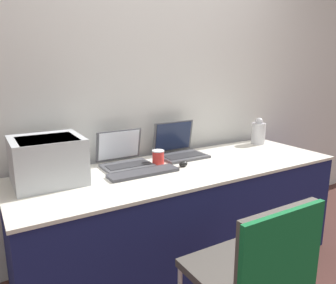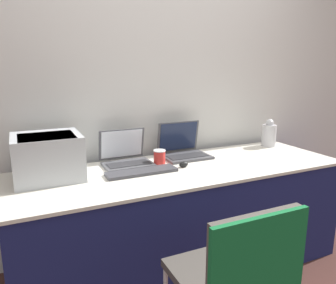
{
  "view_description": "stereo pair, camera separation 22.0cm",
  "coord_description": "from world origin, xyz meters",
  "px_view_note": "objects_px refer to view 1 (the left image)",
  "views": [
    {
      "loc": [
        -1.2,
        -1.43,
        1.43
      ],
      "look_at": [
        -0.1,
        0.41,
        0.93
      ],
      "focal_mm": 35.0,
      "sensor_mm": 36.0,
      "label": 1
    },
    {
      "loc": [
        -1.0,
        -1.54,
        1.43
      ],
      "look_at": [
        -0.1,
        0.41,
        0.93
      ],
      "focal_mm": 35.0,
      "sensor_mm": 36.0,
      "label": 2
    }
  ],
  "objects_px": {
    "printer": "(47,158)",
    "laptop_left": "(124,158)",
    "laptop_right": "(179,149)",
    "mouse": "(183,164)",
    "external_keyboard": "(144,173)",
    "metal_pitcher": "(258,132)",
    "coffee_cup": "(158,157)",
    "chair": "(258,268)"
  },
  "relations": [
    {
      "from": "printer",
      "to": "laptop_left",
      "type": "xyz_separation_m",
      "value": [
        0.52,
        0.09,
        -0.1
      ]
    },
    {
      "from": "laptop_right",
      "to": "mouse",
      "type": "bearing_deg",
      "value": -117.11
    },
    {
      "from": "laptop_left",
      "to": "mouse",
      "type": "xyz_separation_m",
      "value": [
        0.34,
        -0.24,
        -0.03
      ]
    },
    {
      "from": "external_keyboard",
      "to": "mouse",
      "type": "height_order",
      "value": "mouse"
    },
    {
      "from": "printer",
      "to": "external_keyboard",
      "type": "xyz_separation_m",
      "value": [
        0.55,
        -0.15,
        -0.14
      ]
    },
    {
      "from": "printer",
      "to": "metal_pitcher",
      "type": "xyz_separation_m",
      "value": [
        1.82,
        0.09,
        -0.04
      ]
    },
    {
      "from": "mouse",
      "to": "laptop_right",
      "type": "bearing_deg",
      "value": 62.89
    },
    {
      "from": "coffee_cup",
      "to": "mouse",
      "type": "relative_size",
      "value": 1.52
    },
    {
      "from": "mouse",
      "to": "metal_pitcher",
      "type": "distance_m",
      "value": 0.99
    },
    {
      "from": "printer",
      "to": "laptop_left",
      "type": "height_order",
      "value": "printer"
    },
    {
      "from": "chair",
      "to": "printer",
      "type": "bearing_deg",
      "value": 121.21
    },
    {
      "from": "laptop_left",
      "to": "chair",
      "type": "bearing_deg",
      "value": -83.89
    },
    {
      "from": "external_keyboard",
      "to": "coffee_cup",
      "type": "distance_m",
      "value": 0.25
    },
    {
      "from": "coffee_cup",
      "to": "printer",
      "type": "bearing_deg",
      "value": 179.79
    },
    {
      "from": "laptop_left",
      "to": "metal_pitcher",
      "type": "bearing_deg",
      "value": 0.01
    },
    {
      "from": "printer",
      "to": "chair",
      "type": "relative_size",
      "value": 0.45
    },
    {
      "from": "coffee_cup",
      "to": "mouse",
      "type": "distance_m",
      "value": 0.19
    },
    {
      "from": "coffee_cup",
      "to": "metal_pitcher",
      "type": "bearing_deg",
      "value": 4.88
    },
    {
      "from": "external_keyboard",
      "to": "chair",
      "type": "xyz_separation_m",
      "value": [
        0.1,
        -0.91,
        -0.19
      ]
    },
    {
      "from": "metal_pitcher",
      "to": "external_keyboard",
      "type": "bearing_deg",
      "value": -169.17
    },
    {
      "from": "printer",
      "to": "chair",
      "type": "height_order",
      "value": "printer"
    },
    {
      "from": "metal_pitcher",
      "to": "coffee_cup",
      "type": "bearing_deg",
      "value": -175.12
    },
    {
      "from": "coffee_cup",
      "to": "chair",
      "type": "relative_size",
      "value": 0.11
    },
    {
      "from": "laptop_right",
      "to": "coffee_cup",
      "type": "relative_size",
      "value": 3.48
    },
    {
      "from": "coffee_cup",
      "to": "chair",
      "type": "bearing_deg",
      "value": -95.16
    },
    {
      "from": "laptop_right",
      "to": "mouse",
      "type": "relative_size",
      "value": 5.28
    },
    {
      "from": "laptop_right",
      "to": "coffee_cup",
      "type": "distance_m",
      "value": 0.27
    },
    {
      "from": "coffee_cup",
      "to": "chair",
      "type": "height_order",
      "value": "chair"
    },
    {
      "from": "laptop_left",
      "to": "laptop_right",
      "type": "bearing_deg",
      "value": 1.56
    },
    {
      "from": "laptop_right",
      "to": "metal_pitcher",
      "type": "distance_m",
      "value": 0.83
    },
    {
      "from": "metal_pitcher",
      "to": "chair",
      "type": "xyz_separation_m",
      "value": [
        -1.17,
        -1.16,
        -0.28
      ]
    },
    {
      "from": "printer",
      "to": "coffee_cup",
      "type": "distance_m",
      "value": 0.75
    },
    {
      "from": "laptop_left",
      "to": "chair",
      "type": "xyz_separation_m",
      "value": [
        0.12,
        -1.16,
        -0.23
      ]
    },
    {
      "from": "mouse",
      "to": "metal_pitcher",
      "type": "relative_size",
      "value": 0.28
    },
    {
      "from": "laptop_left",
      "to": "metal_pitcher",
      "type": "relative_size",
      "value": 1.43
    },
    {
      "from": "printer",
      "to": "external_keyboard",
      "type": "relative_size",
      "value": 0.85
    },
    {
      "from": "printer",
      "to": "chair",
      "type": "xyz_separation_m",
      "value": [
        0.65,
        -1.07,
        -0.33
      ]
    },
    {
      "from": "external_keyboard",
      "to": "chair",
      "type": "relative_size",
      "value": 0.53
    },
    {
      "from": "printer",
      "to": "coffee_cup",
      "type": "height_order",
      "value": "printer"
    },
    {
      "from": "laptop_right",
      "to": "metal_pitcher",
      "type": "relative_size",
      "value": 1.48
    },
    {
      "from": "mouse",
      "to": "chair",
      "type": "relative_size",
      "value": 0.07
    },
    {
      "from": "laptop_left",
      "to": "mouse",
      "type": "height_order",
      "value": "laptop_left"
    }
  ]
}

